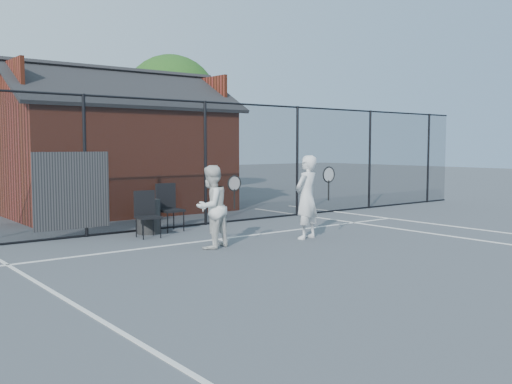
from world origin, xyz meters
TOP-DOWN VIEW (x-y plane):
  - ground at (0.00, 0.00)m, footprint 80.00×80.00m
  - court_lines at (0.00, -1.32)m, footprint 11.02×18.00m
  - fence at (-0.30, 5.00)m, footprint 22.04×3.00m
  - clubhouse at (0.50, 9.00)m, footprint 6.50×4.36m
  - tree_right at (5.50, 14.50)m, footprint 3.97×3.97m
  - player_front at (1.50, 1.95)m, footprint 0.81×0.64m
  - player_back at (-0.67, 2.25)m, footprint 0.92×0.81m
  - chair_left at (-1.02, 4.10)m, footprint 0.50×0.51m
  - chair_right at (-0.20, 4.60)m, footprint 0.52×0.54m
  - waste_bin at (-0.75, 4.60)m, footprint 0.58×0.58m

SIDE VIEW (x-z plane):
  - ground at x=0.00m, z-range 0.00..0.00m
  - court_lines at x=0.00m, z-range 0.00..0.01m
  - waste_bin at x=-0.75m, z-range 0.00..0.75m
  - chair_left at x=-1.02m, z-range 0.00..0.96m
  - chair_right at x=-0.20m, z-range 0.00..1.05m
  - player_back at x=-0.67m, z-range 0.00..1.56m
  - player_front at x=1.50m, z-range 0.00..1.73m
  - fence at x=-0.30m, z-range -0.05..2.95m
  - clubhouse at x=0.50m, z-range -0.49..3.70m
  - tree_right at x=5.50m, z-range 0.86..6.56m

